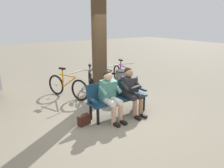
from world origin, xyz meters
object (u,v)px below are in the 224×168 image
at_px(tree_trunk, 99,38).
at_px(bicycle_purple, 67,86).
at_px(handbag, 84,120).
at_px(person_companion, 110,93).
at_px(bicycle_black, 123,75).
at_px(person_reading, 131,89).
at_px(bench, 117,95).
at_px(bicycle_red, 104,79).
at_px(litter_bin, 122,83).
at_px(bicycle_blue, 91,83).

xyz_separation_m(tree_trunk, bicycle_purple, (0.80, -0.64, -1.49)).
distance_m(handbag, bicycle_purple, 2.03).
relative_size(person_companion, bicycle_black, 0.72).
bearing_deg(person_reading, bench, -27.25).
bearing_deg(bicycle_red, person_reading, -27.58).
distance_m(bench, handbag, 1.07).
distance_m(person_companion, litter_bin, 1.80).
bearing_deg(litter_bin, tree_trunk, -11.15).
bearing_deg(bicycle_black, tree_trunk, -49.33).
relative_size(person_reading, person_companion, 1.00).
distance_m(litter_bin, bicycle_purple, 1.71).
height_order(person_reading, person_companion, same).
xyz_separation_m(litter_bin, bicycle_black, (-0.76, -0.98, -0.06)).
xyz_separation_m(person_reading, person_companion, (0.64, 0.01, -0.00)).
bearing_deg(bicycle_blue, litter_bin, 67.16).
relative_size(handbag, bicycle_blue, 0.19).
bearing_deg(bicycle_black, litter_bin, -26.61).
distance_m(person_reading, handbag, 1.43).
bearing_deg(person_companion, bicycle_purple, -84.19).
height_order(handbag, bicycle_black, bicycle_black).
relative_size(handbag, bicycle_red, 0.18).
distance_m(handbag, bicycle_black, 3.47).
height_order(person_companion, bicycle_blue, person_companion).
relative_size(bench, bicycle_black, 0.97).
relative_size(bench, bicycle_red, 0.98).
xyz_separation_m(bicycle_red, bicycle_purple, (1.46, 0.17, 0.00)).
distance_m(litter_bin, bicycle_red, 0.96).
bearing_deg(bicycle_purple, person_reading, 1.30).
bearing_deg(person_companion, tree_trunk, -112.55).
bearing_deg(person_companion, person_reading, 179.95).
distance_m(person_companion, bicycle_red, 2.54).
bearing_deg(bicycle_black, bench, -28.43).
bearing_deg(handbag, bicycle_black, -141.30).
relative_size(bench, bicycle_purple, 1.02).
height_order(person_companion, tree_trunk, tree_trunk).
bearing_deg(bicycle_black, bicycle_purple, -73.99).
height_order(bicycle_black, bicycle_blue, same).
bearing_deg(tree_trunk, bicycle_blue, -91.04).
bearing_deg(bicycle_red, handbag, -54.41).
xyz_separation_m(bicycle_black, bicycle_blue, (1.47, 0.21, 0.00)).
relative_size(person_reading, litter_bin, 1.44).
bearing_deg(bench, bicycle_red, -114.84).
relative_size(bicycle_blue, bicycle_purple, 0.99).
relative_size(litter_bin, bicycle_purple, 0.53).
height_order(person_reading, litter_bin, person_reading).
bearing_deg(litter_bin, person_reading, 63.27).
distance_m(person_reading, bicycle_black, 2.63).
xyz_separation_m(person_reading, bicycle_purple, (0.89, -2.03, -0.31)).
bearing_deg(person_companion, litter_bin, -136.47).
bearing_deg(tree_trunk, person_reading, 93.92).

